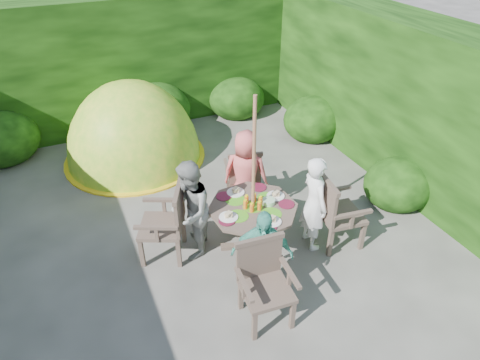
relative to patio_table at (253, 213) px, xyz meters
name	(u,v)px	position (x,y,z in m)	size (l,w,h in m)	color
ground	(178,236)	(-0.87, 0.62, -0.57)	(60.00, 60.00, 0.00)	#4D4B44
hedge_enclosure	(144,118)	(-0.87, 1.96, 0.68)	(9.00, 9.00, 2.50)	black
patio_table	(253,213)	(0.00, 0.00, 0.00)	(1.48, 1.48, 0.82)	#44362C
parasol_pole	(253,180)	(0.00, 0.00, 0.53)	(0.04, 0.04, 2.20)	#915B3A
garden_chair_right	(335,211)	(1.03, -0.36, -0.03)	(0.62, 0.68, 1.01)	#44362C
garden_chair_left	(168,221)	(-1.04, 0.33, -0.03)	(0.74, 0.78, 1.02)	#44362C
garden_chair_back	(244,174)	(0.35, 1.05, -0.11)	(0.62, 0.58, 0.87)	#44362C
garden_chair_front	(264,281)	(-0.37, -1.04, -0.07)	(0.61, 0.56, 0.95)	#44362C
child_right	(314,203)	(0.76, -0.25, 0.10)	(0.49, 0.32, 1.35)	white
child_left	(190,211)	(-0.76, 0.25, 0.11)	(0.67, 0.52, 1.37)	gray
child_back	(246,174)	(0.25, 0.76, 0.09)	(0.65, 0.43, 1.34)	#DA5C5A
child_front	(262,255)	(-0.25, -0.76, 0.03)	(0.71, 0.30, 1.21)	#49AA92
dome_tent	(137,158)	(-0.91, 3.01, -0.57)	(2.97, 2.97, 2.86)	#74C726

